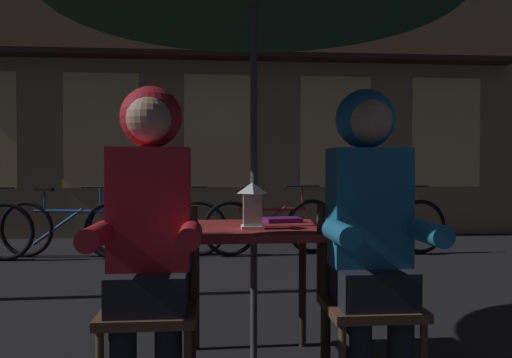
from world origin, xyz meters
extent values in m
cube|color=maroon|center=(0.00, 0.00, 0.72)|extent=(0.72, 0.72, 0.04)
cylinder|color=#2D2319|center=(-0.31, -0.31, 0.35)|extent=(0.04, 0.04, 0.70)
cylinder|color=#2D2319|center=(0.31, -0.31, 0.35)|extent=(0.04, 0.04, 0.70)
cylinder|color=#2D2319|center=(-0.31, 0.31, 0.35)|extent=(0.04, 0.04, 0.70)
cylinder|color=#2D2319|center=(0.31, 0.31, 0.35)|extent=(0.04, 0.04, 0.70)
cylinder|color=#4C4C51|center=(0.00, 0.00, 1.12)|extent=(0.04, 0.04, 2.25)
cube|color=white|center=(-0.02, -0.10, 0.75)|extent=(0.11, 0.11, 0.02)
cube|color=white|center=(-0.02, -0.10, 0.84)|extent=(0.09, 0.09, 0.16)
pyramid|color=white|center=(-0.02, -0.10, 0.94)|extent=(0.11, 0.11, 0.06)
cube|color=#513823|center=(-0.48, -0.44, 0.43)|extent=(0.40, 0.40, 0.04)
cylinder|color=#513823|center=(-0.31, -0.27, 0.21)|extent=(0.03, 0.03, 0.41)
cylinder|color=#513823|center=(-0.65, -0.27, 0.21)|extent=(0.03, 0.03, 0.41)
cube|color=#513823|center=(-0.48, -0.26, 0.66)|extent=(0.40, 0.03, 0.42)
cube|color=#513823|center=(0.48, -0.44, 0.43)|extent=(0.40, 0.40, 0.04)
cylinder|color=#513823|center=(0.65, -0.27, 0.21)|extent=(0.03, 0.03, 0.41)
cylinder|color=#513823|center=(0.31, -0.27, 0.21)|extent=(0.03, 0.03, 0.41)
cube|color=#513823|center=(0.48, -0.26, 0.66)|extent=(0.40, 0.03, 0.42)
cube|color=black|center=(-0.48, -0.44, 0.53)|extent=(0.32, 0.36, 0.16)
cube|color=red|center=(-0.48, -0.40, 0.87)|extent=(0.34, 0.22, 0.52)
cylinder|color=red|center=(-0.30, -0.62, 0.78)|extent=(0.09, 0.30, 0.09)
cylinder|color=red|center=(-0.66, -0.62, 0.78)|extent=(0.09, 0.30, 0.09)
sphere|color=tan|center=(-0.48, -0.40, 1.25)|extent=(0.21, 0.21, 0.21)
sphere|color=red|center=(-0.48, -0.35, 1.26)|extent=(0.27, 0.27, 0.27)
cube|color=black|center=(0.48, -0.44, 0.53)|extent=(0.32, 0.36, 0.16)
cube|color=teal|center=(0.48, -0.40, 0.87)|extent=(0.34, 0.22, 0.52)
cylinder|color=teal|center=(0.66, -0.62, 0.78)|extent=(0.09, 0.30, 0.09)
cylinder|color=teal|center=(0.30, -0.62, 0.78)|extent=(0.09, 0.30, 0.09)
sphere|color=tan|center=(0.48, -0.40, 1.25)|extent=(0.21, 0.21, 0.21)
sphere|color=teal|center=(0.48, -0.35, 1.26)|extent=(0.27, 0.27, 0.27)
cube|color=#937A56|center=(-0.08, 5.40, 3.10)|extent=(10.00, 0.60, 6.20)
cube|color=#F4D17A|center=(-1.84, 5.09, 1.60)|extent=(1.10, 0.02, 1.70)
cube|color=#F4D17A|center=(-0.08, 5.09, 1.60)|extent=(1.10, 0.02, 1.70)
cube|color=#F4D17A|center=(1.68, 5.09, 1.60)|extent=(1.10, 0.02, 1.70)
cube|color=#F4D17A|center=(3.44, 5.09, 1.60)|extent=(1.10, 0.02, 1.70)
cube|color=#331914|center=(-0.08, 4.95, 2.70)|extent=(9.00, 0.36, 0.08)
torus|color=black|center=(-2.53, 3.29, 0.33)|extent=(0.66, 0.09, 0.66)
torus|color=black|center=(-1.38, 3.34, 0.33)|extent=(0.66, 0.17, 0.66)
torus|color=black|center=(-2.38, 3.52, 0.33)|extent=(0.66, 0.17, 0.66)
cylinder|color=#1E4C93|center=(-1.88, 3.43, 0.54)|extent=(0.83, 0.18, 0.04)
cylinder|color=#1E4C93|center=(-2.00, 3.45, 0.36)|extent=(0.60, 0.14, 0.44)
cylinder|color=#1E4C93|center=(-2.16, 3.48, 0.66)|extent=(0.02, 0.02, 0.24)
cube|color=black|center=(-2.16, 3.48, 0.79)|extent=(0.21, 0.11, 0.04)
cylinder|color=#1E4C93|center=(-1.50, 3.36, 0.68)|extent=(0.02, 0.02, 0.28)
cylinder|color=black|center=(-1.50, 3.36, 0.82)|extent=(0.44, 0.10, 0.02)
torus|color=black|center=(-0.37, 3.44, 0.33)|extent=(0.66, 0.14, 0.66)
torus|color=black|center=(-1.38, 3.58, 0.33)|extent=(0.66, 0.14, 0.66)
cylinder|color=#236B3D|center=(-0.88, 3.51, 0.54)|extent=(0.83, 0.15, 0.04)
cylinder|color=#236B3D|center=(-1.00, 3.53, 0.36)|extent=(0.60, 0.12, 0.44)
cylinder|color=#236B3D|center=(-1.16, 3.55, 0.66)|extent=(0.02, 0.02, 0.24)
cube|color=black|center=(-1.16, 3.55, 0.79)|extent=(0.21, 0.11, 0.04)
cylinder|color=#236B3D|center=(-0.49, 3.45, 0.68)|extent=(0.02, 0.02, 0.28)
cylinder|color=black|center=(-0.49, 3.45, 0.82)|extent=(0.44, 0.09, 0.02)
torus|color=black|center=(1.00, 3.53, 0.33)|extent=(0.66, 0.15, 0.66)
torus|color=black|center=(-0.01, 3.38, 0.33)|extent=(0.66, 0.15, 0.66)
cylinder|color=maroon|center=(0.50, 3.46, 0.54)|extent=(0.83, 0.16, 0.04)
cylinder|color=maroon|center=(0.38, 3.44, 0.36)|extent=(0.60, 0.13, 0.44)
cylinder|color=maroon|center=(0.22, 3.41, 0.66)|extent=(0.02, 0.02, 0.24)
cube|color=black|center=(0.22, 3.41, 0.79)|extent=(0.21, 0.11, 0.04)
cylinder|color=maroon|center=(0.88, 3.52, 0.68)|extent=(0.02, 0.02, 0.28)
cylinder|color=black|center=(0.88, 3.52, 0.82)|extent=(0.44, 0.09, 0.02)
torus|color=black|center=(2.31, 3.36, 0.33)|extent=(0.66, 0.13, 0.66)
torus|color=black|center=(1.30, 3.24, 0.33)|extent=(0.66, 0.13, 0.66)
cylinder|color=#236B3D|center=(1.80, 3.30, 0.54)|extent=(0.83, 0.14, 0.04)
cylinder|color=#236B3D|center=(1.68, 3.29, 0.36)|extent=(0.61, 0.11, 0.44)
cylinder|color=#236B3D|center=(1.52, 3.27, 0.66)|extent=(0.02, 0.02, 0.24)
cube|color=black|center=(1.52, 3.27, 0.79)|extent=(0.21, 0.10, 0.04)
cylinder|color=#236B3D|center=(2.19, 3.35, 0.68)|extent=(0.02, 0.02, 0.28)
cylinder|color=black|center=(2.19, 3.35, 0.82)|extent=(0.44, 0.08, 0.02)
cube|color=#661E7A|center=(0.18, 0.21, 0.75)|extent=(0.22, 0.18, 0.02)
camera|label=1|loc=(-0.21, -2.62, 1.04)|focal=35.78mm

